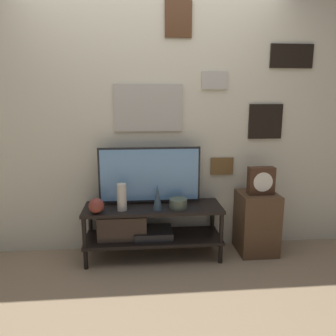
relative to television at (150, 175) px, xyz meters
name	(u,v)px	position (x,y,z in m)	size (l,w,h in m)	color
ground_plane	(155,269)	(0.02, -0.35, -0.79)	(12.00, 12.00, 0.00)	#997F60
wall_back	(152,115)	(0.03, 0.17, 0.56)	(6.40, 0.08, 2.70)	beige
media_console	(142,226)	(-0.08, -0.09, -0.47)	(1.29, 0.43, 0.51)	black
television	(150,175)	(0.00, 0.00, 0.00)	(0.96, 0.05, 0.55)	black
vase_round_glass	(96,206)	(-0.48, -0.24, -0.22)	(0.14, 0.14, 0.14)	brown
vase_slim_bronze	(157,197)	(0.06, -0.19, -0.17)	(0.09, 0.09, 0.23)	#2D4251
vase_wide_bowl	(178,203)	(0.26, -0.16, -0.24)	(0.17, 0.17, 0.09)	#4C5647
vase_tall_ceramic	(122,197)	(-0.26, -0.18, -0.16)	(0.09, 0.09, 0.25)	beige
side_table	(256,223)	(1.05, -0.07, -0.49)	(0.37, 0.38, 0.61)	#513823
mantel_clock	(261,181)	(1.06, -0.10, -0.06)	(0.25, 0.11, 0.26)	#422819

